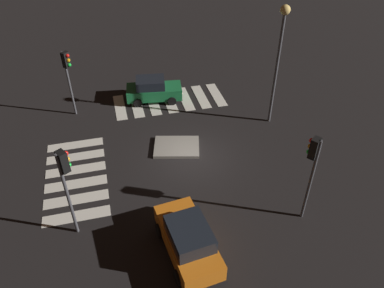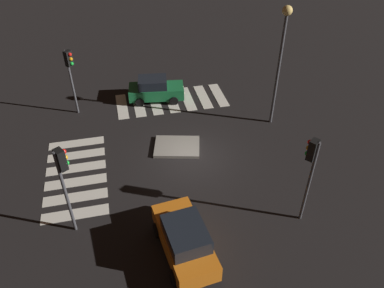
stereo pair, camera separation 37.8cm
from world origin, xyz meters
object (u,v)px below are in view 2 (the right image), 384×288
Objects in this scene: car_green at (155,89)px; traffic_light_west at (311,162)px; traffic_light_north at (63,172)px; traffic_island at (177,147)px; traffic_light_east at (70,67)px; car_orange at (185,239)px; street_lamp at (282,47)px.

car_green is 13.47m from traffic_light_west.
traffic_light_north reaches higher than car_green.
car_green reaches higher than traffic_island.
traffic_light_east reaches higher than car_green.
traffic_island is at bearing -0.82° from traffic_light_west.
traffic_light_east is at bearing 13.22° from car_orange.
traffic_light_north reaches higher than traffic_island.
street_lamp reaches higher than traffic_light_north.
traffic_light_west reaches higher than car_orange.
car_orange is at bearing -25.08° from traffic_light_east.
traffic_island is at bearing 2.33° from traffic_light_east.
traffic_light_north is 1.04× the size of traffic_light_east.
car_green is (-0.73, -13.04, -0.07)m from car_orange.
traffic_light_west is at bearing -88.82° from car_orange.
car_green is at bearing -33.10° from street_lamp.
traffic_light_north is at bearing -108.63° from car_green.
traffic_light_west is at bearing 76.74° from street_lamp.
traffic_island is 0.68× the size of traffic_light_east.
traffic_island is at bearing -78.56° from car_green.
car_orange is 0.94× the size of traffic_light_north.
traffic_light_east is at bearing 59.19° from traffic_light_north.
street_lamp reaches higher than car_green.
traffic_light_west is 8.20m from street_lamp.
car_orange is at bearing -85.41° from car_green.
traffic_light_east is (4.52, -12.45, 2.47)m from car_orange.
traffic_light_north is at bearing 44.72° from traffic_light_west.
street_lamp is (-6.79, 4.43, 4.28)m from car_green.
traffic_island is at bearing -15.28° from car_orange.
traffic_light_west is at bearing -3.88° from traffic_light_east.
traffic_light_north is 10.00m from traffic_light_east.
car_green is 9.16m from street_lamp.
car_green is 0.87× the size of traffic_light_north.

